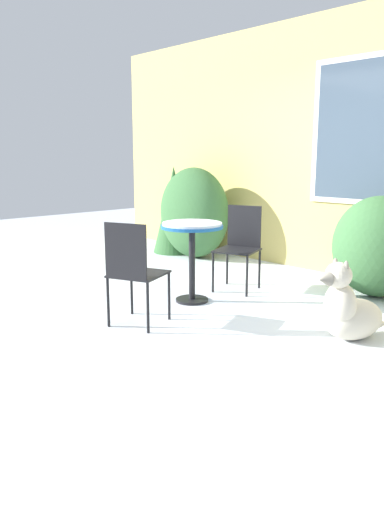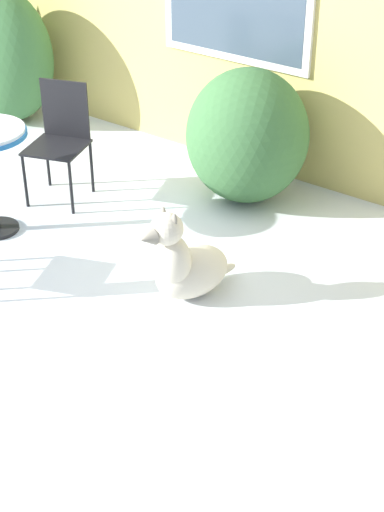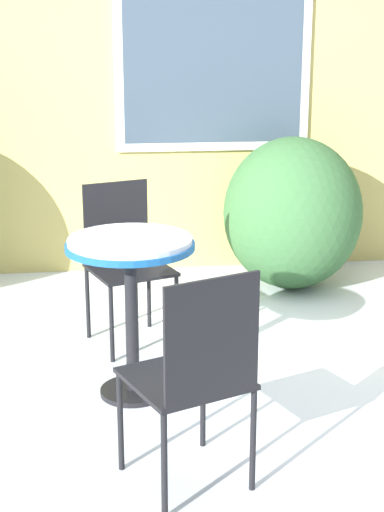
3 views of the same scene
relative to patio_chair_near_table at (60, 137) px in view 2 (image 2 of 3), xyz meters
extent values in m
plane|color=silver|center=(0.35, -0.83, -0.49)|extent=(16.00, 16.00, 0.00)
ellipsoid|color=#386638|center=(-1.58, 0.83, 0.14)|extent=(1.14, 0.76, 1.27)
ellipsoid|color=#386638|center=(1.16, 0.82, 0.02)|extent=(0.94, 0.93, 1.03)
cube|color=black|center=(0.03, -0.07, -0.06)|extent=(0.53, 0.53, 0.02)
cube|color=black|center=(-0.04, 0.12, 0.18)|extent=(0.37, 0.14, 0.45)
cylinder|color=black|center=(-0.09, -0.32, -0.28)|extent=(0.02, 0.02, 0.43)
cylinder|color=black|center=(0.27, -0.19, -0.28)|extent=(0.02, 0.02, 0.43)
cylinder|color=black|center=(-0.22, 0.04, -0.28)|extent=(0.02, 0.02, 0.43)
cylinder|color=black|center=(0.14, 0.17, -0.28)|extent=(0.02, 0.02, 0.43)
ellipsoid|color=beige|center=(1.63, -0.50, -0.33)|extent=(0.46, 0.59, 0.32)
ellipsoid|color=beige|center=(1.59, -0.65, -0.19)|extent=(0.31, 0.29, 0.35)
sphere|color=beige|center=(1.58, -0.68, 0.04)|extent=(0.20, 0.20, 0.20)
cone|color=gray|center=(1.54, -0.82, 0.03)|extent=(0.13, 0.12, 0.11)
ellipsoid|color=gray|center=(1.53, -0.65, 0.12)|extent=(0.05, 0.04, 0.09)
ellipsoid|color=gray|center=(1.64, -0.68, 0.12)|extent=(0.05, 0.04, 0.09)
ellipsoid|color=beige|center=(1.70, -0.27, -0.42)|extent=(0.13, 0.25, 0.06)
camera|label=1|loc=(3.48, -4.00, 0.93)|focal=35.00mm
camera|label=2|loc=(4.14, -3.82, 2.35)|focal=55.00mm
camera|label=3|loc=(-0.13, -4.22, 1.24)|focal=55.00mm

